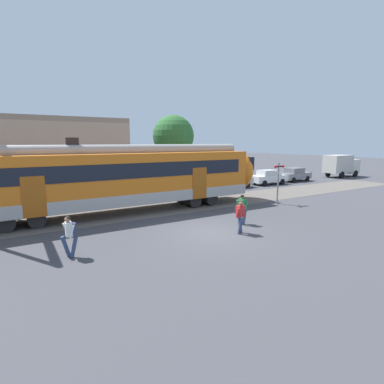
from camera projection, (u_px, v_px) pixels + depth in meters
name	position (u px, v px, depth m)	size (l,w,h in m)	color
ground_plane	(214.00, 232.00, 15.00)	(160.00, 160.00, 0.00)	#424247
pedestrian_white	(70.00, 233.00, 11.66)	(0.63, 0.54, 1.67)	navy
pedestrian_red	(240.00, 214.00, 14.70)	(0.55, 0.63, 1.67)	navy
pedestrian_green	(242.00, 207.00, 16.37)	(0.70, 0.53, 1.67)	navy
parked_car_silver	(232.00, 180.00, 29.48)	(4.07, 1.89, 1.54)	#B7BABF
parked_car_white	(268.00, 177.00, 31.84)	(4.07, 1.89, 1.54)	silver
parked_car_grey	(295.00, 174.00, 34.45)	(4.06, 1.88, 1.54)	gray
box_truck	(341.00, 165.00, 38.53)	(5.25, 2.15, 2.82)	beige
crossing_signal	(278.00, 177.00, 21.60)	(0.96, 0.22, 3.00)	gray
background_building	(7.00, 159.00, 22.77)	(17.90, 5.00, 9.20)	gray
street_tree_right	(173.00, 136.00, 31.42)	(4.34, 4.34, 7.27)	brown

